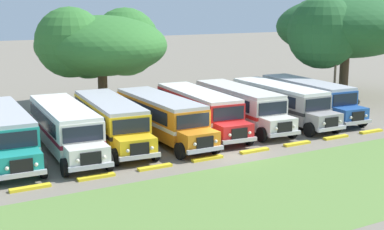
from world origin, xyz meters
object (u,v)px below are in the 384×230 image
(parked_bus_slot_2, at_px, (111,119))
(parked_bus_slot_3, at_px, (162,115))
(parked_bus_slot_7, at_px, (308,97))
(parked_bus_slot_0, at_px, (4,131))
(parked_bus_slot_1, at_px, (65,126))
(broad_shade_tree, at_px, (100,45))
(secondary_tree, at_px, (345,25))
(parked_bus_slot_4, at_px, (199,109))
(parked_bus_slot_6, at_px, (280,101))
(utility_pole, at_px, (336,62))
(parked_bus_slot_5, at_px, (240,104))

(parked_bus_slot_2, distance_m, parked_bus_slot_3, 3.43)
(parked_bus_slot_3, xyz_separation_m, parked_bus_slot_7, (13.50, 0.80, 0.00))
(parked_bus_slot_0, distance_m, parked_bus_slot_1, 3.55)
(broad_shade_tree, height_order, secondary_tree, secondary_tree)
(broad_shade_tree, bearing_deg, parked_bus_slot_2, -107.14)
(parked_bus_slot_0, xyz_separation_m, broad_shade_tree, (10.26, 11.78, 3.86))
(parked_bus_slot_0, height_order, parked_bus_slot_4, same)
(parked_bus_slot_3, distance_m, secondary_tree, 24.35)
(parked_bus_slot_6, height_order, broad_shade_tree, broad_shade_tree)
(parked_bus_slot_6, xyz_separation_m, parked_bus_slot_7, (3.22, 0.49, 0.00))
(parked_bus_slot_3, height_order, secondary_tree, secondary_tree)
(secondary_tree, bearing_deg, parked_bus_slot_3, -164.21)
(parked_bus_slot_7, bearing_deg, broad_shade_tree, -127.10)
(parked_bus_slot_1, relative_size, utility_pole, 1.50)
(parked_bus_slot_0, distance_m, parked_bus_slot_2, 6.62)
(parked_bus_slot_3, xyz_separation_m, broad_shade_tree, (0.25, 12.35, 3.86))
(parked_bus_slot_1, height_order, parked_bus_slot_6, same)
(parked_bus_slot_7, relative_size, utility_pole, 1.50)
(secondary_tree, bearing_deg, parked_bus_slot_1, -167.79)
(parked_bus_slot_1, height_order, parked_bus_slot_4, same)
(parked_bus_slot_5, height_order, parked_bus_slot_6, same)
(parked_bus_slot_1, bearing_deg, parked_bus_slot_5, 95.94)
(parked_bus_slot_5, bearing_deg, parked_bus_slot_7, 94.69)
(parked_bus_slot_2, distance_m, parked_bus_slot_5, 10.18)
(parked_bus_slot_4, distance_m, parked_bus_slot_5, 3.46)
(parked_bus_slot_7, distance_m, utility_pole, 5.73)
(parked_bus_slot_5, xyz_separation_m, secondary_tree, (16.06, 5.76, 5.34))
(parked_bus_slot_7, xyz_separation_m, utility_pole, (4.84, 2.04, 2.31))
(parked_bus_slot_1, bearing_deg, parked_bus_slot_6, 94.04)
(parked_bus_slot_3, distance_m, parked_bus_slot_6, 10.28)
(parked_bus_slot_1, xyz_separation_m, parked_bus_slot_4, (9.83, 0.64, 0.00))
(parked_bus_slot_2, xyz_separation_m, parked_bus_slot_5, (10.18, 0.16, 0.00))
(parked_bus_slot_1, distance_m, parked_bus_slot_6, 16.77)
(parked_bus_slot_0, bearing_deg, secondary_tree, 102.29)
(parked_bus_slot_0, distance_m, parked_bus_slot_6, 20.29)
(parked_bus_slot_6, bearing_deg, parked_bus_slot_0, -88.87)
(parked_bus_slot_4, distance_m, parked_bus_slot_7, 10.16)
(parked_bus_slot_2, height_order, parked_bus_slot_5, same)
(parked_bus_slot_1, distance_m, parked_bus_slot_5, 13.30)
(broad_shade_tree, bearing_deg, utility_pole, -27.74)
(parked_bus_slot_1, bearing_deg, parked_bus_slot_2, 101.42)
(parked_bus_slot_5, relative_size, utility_pole, 1.50)
(parked_bus_slot_2, bearing_deg, parked_bus_slot_3, 85.80)
(parked_bus_slot_0, height_order, parked_bus_slot_7, same)
(parked_bus_slot_4, height_order, broad_shade_tree, broad_shade_tree)
(parked_bus_slot_2, distance_m, parked_bus_slot_4, 6.73)
(parked_bus_slot_1, height_order, broad_shade_tree, broad_shade_tree)
(parked_bus_slot_5, bearing_deg, parked_bus_slot_4, -86.77)
(parked_bus_slot_3, height_order, parked_bus_slot_4, same)
(parked_bus_slot_6, bearing_deg, parked_bus_slot_7, 100.57)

